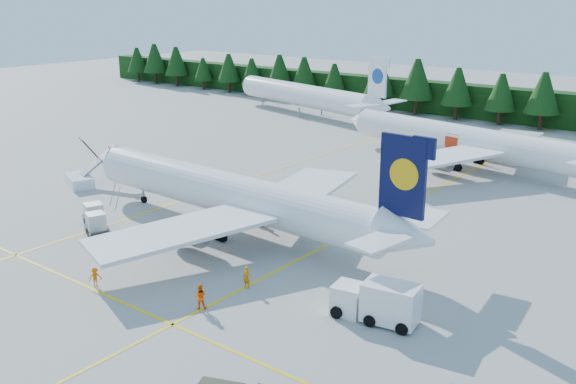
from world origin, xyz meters
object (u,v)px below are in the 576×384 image
Objects in this scene: airliner_navy at (223,193)px; airliner_red at (455,139)px; airstairs at (82,178)px; service_truck at (375,301)px.

airliner_navy is 37.67m from airliner_red.
airliner_navy is 1.04× the size of airliner_red.
airliner_navy reaches higher than airstairs.
airliner_red is 5.33× the size of airstairs.
service_truck is (13.82, -44.02, -1.98)m from airliner_red.
airliner_navy is 23.54m from airstairs.
airliner_navy is 22.29m from service_truck.
airliner_navy is at bearing 21.40° from airstairs.
airliner_navy is at bearing -90.80° from airliner_red.
airliner_red is 46.18m from service_truck.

